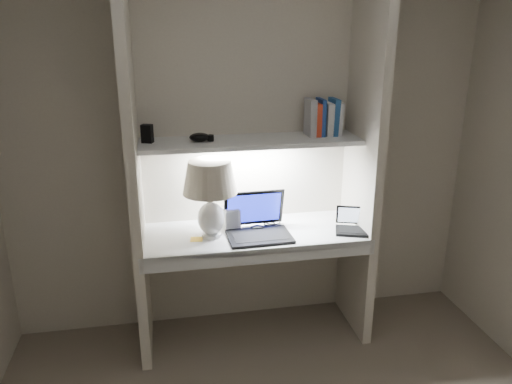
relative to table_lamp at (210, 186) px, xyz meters
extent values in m
cube|color=beige|center=(0.28, 0.30, 0.14)|extent=(3.20, 0.01, 2.50)
cube|color=beige|center=(-0.45, 0.03, 0.14)|extent=(0.06, 0.55, 2.50)
cube|color=beige|center=(1.01, 0.03, 0.14)|extent=(0.06, 0.55, 2.50)
cube|color=white|center=(0.28, 0.03, -0.36)|extent=(1.40, 0.55, 0.04)
cube|color=silver|center=(0.28, -0.23, -0.39)|extent=(1.46, 0.03, 0.10)
cube|color=silver|center=(0.28, 0.12, 0.24)|extent=(1.40, 0.36, 0.03)
cube|color=white|center=(0.28, 0.12, 0.22)|extent=(0.60, 0.04, 0.02)
cylinder|color=white|center=(0.00, 0.00, -0.33)|extent=(0.12, 0.12, 0.02)
ellipsoid|color=white|center=(0.00, 0.00, -0.21)|extent=(0.17, 0.17, 0.21)
cylinder|color=white|center=(0.00, 0.00, -0.09)|extent=(0.03, 0.03, 0.09)
sphere|color=#FFD899|center=(0.00, 0.00, 0.00)|extent=(0.05, 0.05, 0.05)
cube|color=black|center=(0.30, -0.08, -0.33)|extent=(0.41, 0.29, 0.02)
cube|color=black|center=(0.30, -0.08, -0.32)|extent=(0.35, 0.21, 0.00)
cube|color=black|center=(0.29, 0.09, -0.20)|extent=(0.40, 0.09, 0.25)
cube|color=#1C2BF0|center=(0.29, 0.08, -0.20)|extent=(0.35, 0.07, 0.20)
cube|color=black|center=(0.92, -0.11, -0.33)|extent=(0.27, 0.23, 0.02)
cube|color=black|center=(0.92, -0.11, -0.32)|extent=(0.22, 0.17, 0.00)
cube|color=black|center=(0.95, -0.02, -0.25)|extent=(0.24, 0.12, 0.14)
cube|color=silver|center=(0.95, -0.02, -0.25)|extent=(0.21, 0.10, 0.11)
cube|color=silver|center=(0.14, 0.10, -0.26)|extent=(0.12, 0.10, 0.15)
ellipsoid|color=black|center=(0.31, 0.05, -0.32)|extent=(0.10, 0.07, 0.04)
torus|color=black|center=(0.44, 0.15, -0.33)|extent=(0.11, 0.11, 0.01)
cube|color=yellow|center=(-0.10, -0.03, -0.34)|extent=(0.09, 0.09, 0.00)
cube|color=silver|center=(0.87, 0.17, 0.36)|extent=(0.03, 0.16, 0.21)
cube|color=#23548E|center=(0.84, 0.17, 0.38)|extent=(0.04, 0.16, 0.24)
cube|color=silver|center=(0.80, 0.17, 0.36)|extent=(0.04, 0.16, 0.21)
cube|color=#214593|center=(0.75, 0.17, 0.38)|extent=(0.03, 0.16, 0.24)
cube|color=#BB331A|center=(0.72, 0.17, 0.36)|extent=(0.03, 0.16, 0.21)
cube|color=#A3A2A7|center=(0.68, 0.17, 0.38)|extent=(0.04, 0.16, 0.24)
cube|color=black|center=(-0.36, 0.15, 0.31)|extent=(0.08, 0.07, 0.11)
ellipsoid|color=black|center=(-0.04, 0.12, 0.29)|extent=(0.13, 0.10, 0.05)
camera|label=1|loc=(-0.27, -2.93, 0.95)|focal=35.00mm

